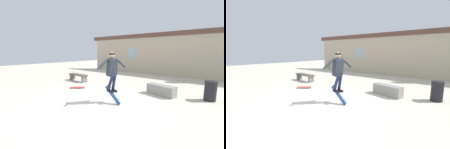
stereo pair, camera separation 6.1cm
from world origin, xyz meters
TOP-DOWN VIEW (x-y plane):
  - ground_plane at (0.00, 0.00)m, footprint 40.00×40.00m
  - building_backdrop at (0.04, 8.16)m, footprint 16.61×0.52m
  - park_bench at (-3.91, 2.16)m, footprint 1.59×0.52m
  - skate_ledge at (1.52, 2.47)m, footprint 1.35×0.69m
  - trash_bin at (3.30, 2.94)m, footprint 0.47×0.47m
  - skater at (0.49, 0.30)m, footprint 0.40×1.24m
  - skateboard_flipping at (0.54, 0.27)m, footprint 0.74×0.19m
  - skateboard_resting at (-2.33, 0.88)m, footprint 0.72×0.62m

SIDE VIEW (x-z plane):
  - ground_plane at x=0.00m, z-range 0.00..0.00m
  - skateboard_resting at x=-2.33m, z-range 0.03..0.11m
  - skate_ledge at x=1.52m, z-range 0.00..0.47m
  - skateboard_flipping at x=0.54m, z-range -0.05..0.70m
  - park_bench at x=-3.91m, z-range 0.10..0.57m
  - trash_bin at x=3.30m, z-range 0.02..0.81m
  - skater at x=0.49m, z-range 0.57..2.03m
  - building_backdrop at x=0.04m, z-range -0.55..4.14m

